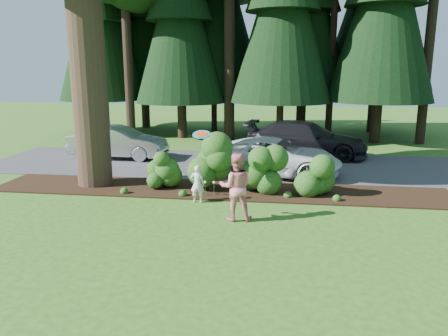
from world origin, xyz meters
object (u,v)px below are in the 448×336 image
(adult, at_px, (236,187))
(frisbee, at_px, (201,134))
(car_silver_wagon, at_px, (118,142))
(car_dark_suv, at_px, (306,139))
(car_white_suv, at_px, (275,157))
(child, at_px, (197,184))

(adult, xyz_separation_m, frisbee, (-1.24, 1.42, 1.25))
(car_silver_wagon, xyz_separation_m, car_dark_suv, (8.83, 1.65, 0.09))
(car_silver_wagon, height_order, adult, adult)
(frisbee, bearing_deg, car_white_suv, 61.50)
(car_silver_wagon, height_order, frisbee, frisbee)
(car_white_suv, xyz_separation_m, car_dark_suv, (1.40, 4.01, 0.11))
(car_white_suv, relative_size, car_dark_suv, 0.91)
(car_silver_wagon, distance_m, frisbee, 8.40)
(car_white_suv, height_order, adult, adult)
(adult, bearing_deg, car_silver_wagon, -57.01)
(car_dark_suv, relative_size, child, 4.77)
(child, bearing_deg, car_silver_wagon, -51.77)
(child, xyz_separation_m, adult, (1.40, -1.47, 0.36))
(adult, height_order, frisbee, frisbee)
(car_white_suv, bearing_deg, car_dark_suv, -8.84)
(car_white_suv, xyz_separation_m, adult, (-0.96, -5.46, 0.21))
(car_white_suv, xyz_separation_m, frisbee, (-2.20, -4.05, 1.46))
(car_white_suv, height_order, frisbee, frisbee)
(child, height_order, frisbee, frisbee)
(car_dark_suv, distance_m, frisbee, 8.93)
(car_silver_wagon, distance_m, child, 8.13)
(car_silver_wagon, distance_m, adult, 10.16)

